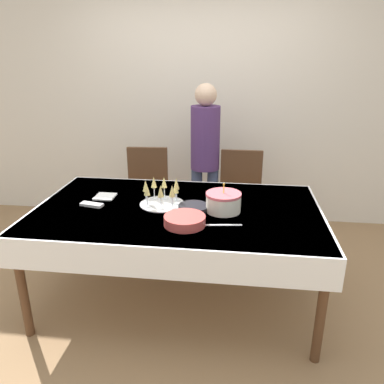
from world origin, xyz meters
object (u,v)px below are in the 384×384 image
plate_stack_dessert (193,208)px  person_standing (205,150)px  plate_stack_main (185,220)px  dining_chair_far_left (147,193)px  champagne_tray (162,193)px  dining_chair_far_right (240,197)px  birthday_cake (223,202)px

plate_stack_dessert → person_standing: person_standing is taller
plate_stack_main → plate_stack_dessert: 0.26m
dining_chair_far_left → champagne_tray: 0.99m
dining_chair_far_right → birthday_cake: bearing=-97.6°
plate_stack_main → plate_stack_dessert: bearing=84.1°
person_standing → plate_stack_main: bearing=-90.4°
dining_chair_far_right → plate_stack_dessert: (-0.34, -0.95, 0.26)m
dining_chair_far_left → plate_stack_main: bearing=-65.3°
birthday_cake → plate_stack_main: bearing=-132.3°
birthday_cake → plate_stack_dessert: (-0.21, -0.01, -0.05)m
champagne_tray → plate_stack_dessert: bearing=-19.0°
dining_chair_far_left → plate_stack_dessert: 1.15m
dining_chair_far_right → person_standing: bearing=160.5°
dining_chair_far_right → champagne_tray: bearing=-123.7°
plate_stack_main → person_standing: 1.34m
champagne_tray → person_standing: person_standing is taller
dining_chair_far_left → dining_chair_far_right: 0.92m
birthday_cake → person_standing: 1.10m
birthday_cake → dining_chair_far_left: bearing=129.9°
dining_chair_far_left → champagne_tray: dining_chair_far_left is taller
birthday_cake → plate_stack_dessert: size_ratio=1.14×
birthday_cake → person_standing: bearing=102.0°
dining_chair_far_left → birthday_cake: birthday_cake is taller
plate_stack_main → person_standing: (0.01, 1.33, 0.14)m
dining_chair_far_right → birthday_cake: (-0.13, -0.95, 0.31)m
birthday_cake → champagne_tray: 0.46m
dining_chair_far_right → plate_stack_main: (-0.36, -1.21, 0.28)m
dining_chair_far_left → plate_stack_main: size_ratio=3.53×
champagne_tray → plate_stack_dessert: size_ratio=1.52×
champagne_tray → plate_stack_main: champagne_tray is taller
dining_chair_far_right → plate_stack_dessert: bearing=-109.5°
birthday_cake → champagne_tray: bearing=170.3°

